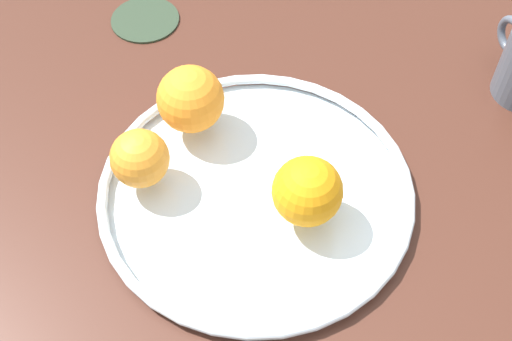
# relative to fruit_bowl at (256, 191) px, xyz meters

# --- Properties ---
(ground_plane) EXTENTS (1.64, 1.64, 0.04)m
(ground_plane) POSITION_rel_fruit_bowl_xyz_m (0.00, 0.00, -0.03)
(ground_plane) COLOR #45241A
(fruit_bowl) EXTENTS (0.35, 0.35, 0.02)m
(fruit_bowl) POSITION_rel_fruit_bowl_xyz_m (0.00, 0.00, 0.00)
(fruit_bowl) COLOR silver
(fruit_bowl) RESTS_ON ground_plane
(orange_back_left) EXTENTS (0.07, 0.07, 0.07)m
(orange_back_left) POSITION_rel_fruit_bowl_xyz_m (-0.05, -0.04, 0.05)
(orange_back_left) COLOR orange
(orange_back_left) RESTS_ON fruit_bowl
(orange_front_right) EXTENTS (0.08, 0.08, 0.08)m
(orange_front_right) POSITION_rel_fruit_bowl_xyz_m (0.11, 0.04, 0.05)
(orange_front_right) COLOR orange
(orange_front_right) RESTS_ON fruit_bowl
(orange_center) EXTENTS (0.07, 0.07, 0.07)m
(orange_center) POSITION_rel_fruit_bowl_xyz_m (0.06, 0.11, 0.04)
(orange_center) COLOR orange
(orange_center) RESTS_ON fruit_bowl
(ambient_coaster) EXTENTS (0.09, 0.09, 0.01)m
(ambient_coaster) POSITION_rel_fruit_bowl_xyz_m (0.33, 0.04, -0.01)
(ambient_coaster) COLOR #293726
(ambient_coaster) RESTS_ON ground_plane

